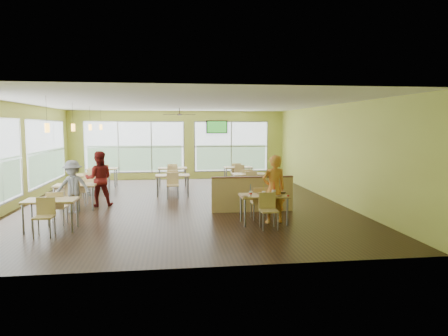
{
  "coord_description": "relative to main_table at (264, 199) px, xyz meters",
  "views": [
    {
      "loc": [
        -0.31,
        -12.83,
        2.49
      ],
      "look_at": [
        1.24,
        -0.94,
        1.23
      ],
      "focal_mm": 32.0,
      "sensor_mm": 36.0,
      "label": 1
    }
  ],
  "objects": [
    {
      "name": "ketchup_cup",
      "position": [
        0.55,
        -0.3,
        0.13
      ],
      "size": [
        0.06,
        0.06,
        0.03
      ],
      "primitive_type": "cylinder",
      "color": "#9E0D09",
      "rests_on": "main_table"
    },
    {
      "name": "ceiling_fan",
      "position": [
        -2.0,
        6.0,
        2.32
      ],
      "size": [
        1.25,
        1.25,
        0.29
      ],
      "color": "#2D2119",
      "rests_on": "ceiling"
    },
    {
      "name": "wrapper_mid",
      "position": [
        -0.08,
        0.04,
        0.14
      ],
      "size": [
        0.19,
        0.17,
        0.05
      ],
      "primitive_type": "ellipsoid",
      "rotation": [
        0.0,
        0.0,
        -0.02
      ],
      "color": "#A4794F",
      "rests_on": "main_table"
    },
    {
      "name": "cup_red_near",
      "position": [
        0.2,
        -0.24,
        0.19
      ],
      "size": [
        0.1,
        0.1,
        0.37
      ],
      "color": "white",
      "rests_on": "main_table"
    },
    {
      "name": "room",
      "position": [
        -2.0,
        3.0,
        0.97
      ],
      "size": [
        12.0,
        12.04,
        3.2
      ],
      "color": "black",
      "rests_on": "ground"
    },
    {
      "name": "pendant_lights",
      "position": [
        -5.2,
        3.68,
        1.82
      ],
      "size": [
        0.11,
        7.31,
        0.86
      ],
      "color": "#2D2119",
      "rests_on": "ceiling"
    },
    {
      "name": "main_table",
      "position": [
        0.0,
        0.0,
        0.0
      ],
      "size": [
        1.22,
        1.52,
        0.87
      ],
      "color": "tan",
      "rests_on": "floor"
    },
    {
      "name": "half_wall_divider",
      "position": [
        0.0,
        1.45,
        -0.11
      ],
      "size": [
        2.4,
        0.14,
        1.04
      ],
      "color": "tan",
      "rests_on": "floor"
    },
    {
      "name": "cup_blue",
      "position": [
        -0.37,
        -0.13,
        0.18
      ],
      "size": [
        0.09,
        0.09,
        0.32
      ],
      "color": "white",
      "rests_on": "main_table"
    },
    {
      "name": "cup_red_far",
      "position": [
        0.25,
        -0.09,
        0.19
      ],
      "size": [
        0.1,
        0.1,
        0.36
      ],
      "color": "white",
      "rests_on": "main_table"
    },
    {
      "name": "tv_backwall",
      "position": [
        -0.2,
        8.9,
        1.82
      ],
      "size": [
        1.0,
        0.07,
        0.6
      ],
      "color": "black",
      "rests_on": "wall_back"
    },
    {
      "name": "patron_maroon",
      "position": [
        -4.58,
        2.9,
        0.23
      ],
      "size": [
        0.91,
        0.75,
        1.72
      ],
      "primitive_type": "imported",
      "rotation": [
        0.0,
        0.0,
        3.26
      ],
      "color": "#5E1310",
      "rests_on": "floor"
    },
    {
      "name": "wrapper_right",
      "position": [
        0.34,
        -0.3,
        0.14
      ],
      "size": [
        0.14,
        0.12,
        0.03
      ],
      "primitive_type": "ellipsoid",
      "rotation": [
        0.0,
        0.0,
        -0.02
      ],
      "color": "#A4794F",
      "rests_on": "main_table"
    },
    {
      "name": "food_basket",
      "position": [
        0.49,
        0.12,
        0.15
      ],
      "size": [
        0.25,
        0.25,
        0.06
      ],
      "color": "black",
      "rests_on": "main_table"
    },
    {
      "name": "window_bays",
      "position": [
        -4.65,
        6.08,
        0.85
      ],
      "size": [
        9.24,
        10.24,
        2.38
      ],
      "color": "white",
      "rests_on": "room"
    },
    {
      "name": "patron_grey",
      "position": [
        -5.15,
        1.97,
        0.13
      ],
      "size": [
        1.01,
        0.61,
        1.52
      ],
      "primitive_type": "imported",
      "rotation": [
        0.0,
        0.0,
        -0.04
      ],
      "color": "slate",
      "rests_on": "floor"
    },
    {
      "name": "dining_tables",
      "position": [
        -3.05,
        4.71,
        -0.0
      ],
      "size": [
        6.92,
        8.72,
        0.87
      ],
      "color": "tan",
      "rests_on": "floor"
    },
    {
      "name": "wrapper_left",
      "position": [
        -0.55,
        -0.29,
        0.14
      ],
      "size": [
        0.2,
        0.19,
        0.04
      ],
      "primitive_type": "ellipsoid",
      "rotation": [
        0.0,
        0.0,
        -0.19
      ],
      "color": "#A4794F",
      "rests_on": "main_table"
    },
    {
      "name": "man_plaid",
      "position": [
        0.28,
        0.06,
        0.25
      ],
      "size": [
        0.7,
        0.51,
        1.76
      ],
      "primitive_type": "imported",
      "rotation": [
        0.0,
        0.0,
        3.29
      ],
      "color": "#DB4718",
      "rests_on": "floor"
    },
    {
      "name": "cup_yellow",
      "position": [
        -0.06,
        -0.22,
        0.19
      ],
      "size": [
        0.09,
        0.09,
        0.33
      ],
      "color": "white",
      "rests_on": "main_table"
    }
  ]
}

